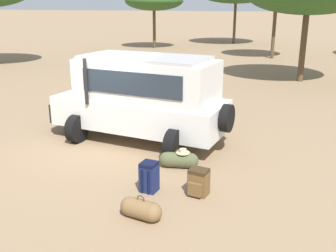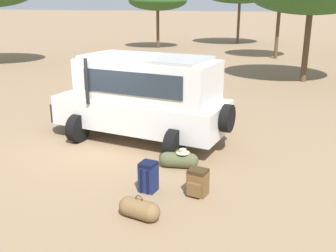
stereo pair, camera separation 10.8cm
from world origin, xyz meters
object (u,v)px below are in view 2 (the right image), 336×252
object	(u,v)px
safari_vehicle	(144,96)
backpack_cluster_center	(149,177)
backpack_beside_front_wheel	(198,183)
acacia_tree_left_mid	(158,1)
duffel_bag_low_black_case	(179,160)
duffel_bag_soft_canvas	(139,209)

from	to	relation	value
safari_vehicle	backpack_cluster_center	world-z (taller)	safari_vehicle
backpack_cluster_center	backpack_beside_front_wheel	bearing A→B (deg)	6.72
backpack_beside_front_wheel	acacia_tree_left_mid	distance (m)	27.49
safari_vehicle	duffel_bag_low_black_case	distance (m)	2.48
backpack_beside_front_wheel	acacia_tree_left_mid	size ratio (longest dim) A/B	0.11
safari_vehicle	backpack_beside_front_wheel	xyz separation A→B (m)	(2.27, -2.89, -1.02)
backpack_beside_front_wheel	duffel_bag_low_black_case	bearing A→B (deg)	121.26
duffel_bag_soft_canvas	acacia_tree_left_mid	bearing A→B (deg)	108.12
backpack_beside_front_wheel	backpack_cluster_center	bearing A→B (deg)	-173.28
duffel_bag_low_black_case	duffel_bag_soft_canvas	distance (m)	2.48
safari_vehicle	acacia_tree_left_mid	world-z (taller)	acacia_tree_left_mid
safari_vehicle	duffel_bag_soft_canvas	bearing A→B (deg)	-70.49
duffel_bag_low_black_case	duffel_bag_soft_canvas	xyz separation A→B (m)	(-0.05, -2.48, -0.01)
duffel_bag_soft_canvas	acacia_tree_left_mid	size ratio (longest dim) A/B	0.17
backpack_cluster_center	duffel_bag_soft_canvas	world-z (taller)	backpack_cluster_center
duffel_bag_low_black_case	duffel_bag_soft_canvas	world-z (taller)	duffel_bag_low_black_case
safari_vehicle	backpack_beside_front_wheel	world-z (taller)	safari_vehicle
safari_vehicle	duffel_bag_low_black_case	bearing A→B (deg)	-47.20
safari_vehicle	backpack_beside_front_wheel	bearing A→B (deg)	-51.80
duffel_bag_soft_canvas	acacia_tree_left_mid	distance (m)	28.38
backpack_beside_front_wheel	backpack_cluster_center	xyz separation A→B (m)	(-1.03, -0.12, 0.04)
safari_vehicle	acacia_tree_left_mid	xyz separation A→B (m)	(-7.29, 22.63, 2.62)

